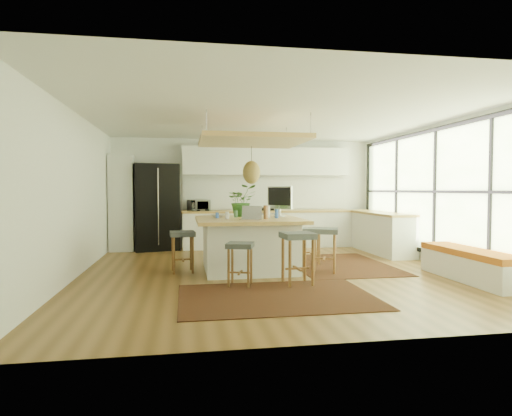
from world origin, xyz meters
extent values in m
plane|color=brown|center=(0.00, 0.00, 0.00)|extent=(7.00, 7.00, 0.00)
plane|color=white|center=(0.00, 0.00, 2.70)|extent=(7.00, 7.00, 0.00)
plane|color=white|center=(0.00, 3.50, 1.35)|extent=(6.50, 0.00, 6.50)
plane|color=white|center=(0.00, -3.50, 1.35)|extent=(6.50, 0.00, 6.50)
plane|color=white|center=(-3.25, 0.00, 1.35)|extent=(0.00, 7.00, 7.00)
plane|color=white|center=(3.25, 0.00, 1.35)|extent=(0.00, 7.00, 7.00)
cube|color=silver|center=(-2.95, 3.18, 1.12)|extent=(0.55, 0.60, 2.25)
cube|color=silver|center=(0.55, 3.18, 0.44)|extent=(4.20, 0.60, 0.88)
cube|color=#A57F3A|center=(0.55, 3.18, 0.90)|extent=(4.24, 0.64, 0.05)
cube|color=white|center=(0.55, 3.48, 1.35)|extent=(4.20, 0.02, 0.80)
cube|color=silver|center=(0.55, 3.32, 2.15)|extent=(4.20, 0.34, 0.70)
cube|color=silver|center=(2.93, 2.00, 0.44)|extent=(0.60, 2.50, 0.88)
cube|color=#A57F3A|center=(2.93, 2.00, 0.90)|extent=(0.64, 2.54, 0.05)
cube|color=black|center=(-0.29, -1.72, 0.01)|extent=(2.60, 1.80, 0.01)
cube|color=black|center=(1.41, 0.49, 0.01)|extent=(1.80, 2.60, 0.01)
imported|color=#A5A5AA|center=(-1.16, 3.14, 1.09)|extent=(0.54, 0.40, 0.33)
imported|color=#1E4C19|center=(-0.44, 0.71, 1.16)|extent=(0.60, 0.66, 0.47)
imported|color=white|center=(-0.90, 0.56, 0.96)|extent=(0.27, 0.27, 0.06)
cylinder|color=blue|center=(-0.92, 0.37, 1.03)|extent=(0.07, 0.07, 0.19)
cylinder|color=silver|center=(-0.77, 0.12, 1.03)|extent=(0.07, 0.07, 0.19)
cylinder|color=brown|center=(-0.12, -0.03, 1.03)|extent=(0.07, 0.07, 0.19)
cylinder|color=white|center=(-0.02, 0.32, 1.03)|extent=(0.07, 0.07, 0.19)
cylinder|color=#497950|center=(-0.57, 0.52, 1.03)|extent=(0.07, 0.07, 0.19)
cylinder|color=blue|center=(0.13, 0.17, 1.03)|extent=(0.07, 0.07, 0.19)
camera|label=1|loc=(-1.50, -7.25, 1.44)|focal=30.01mm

